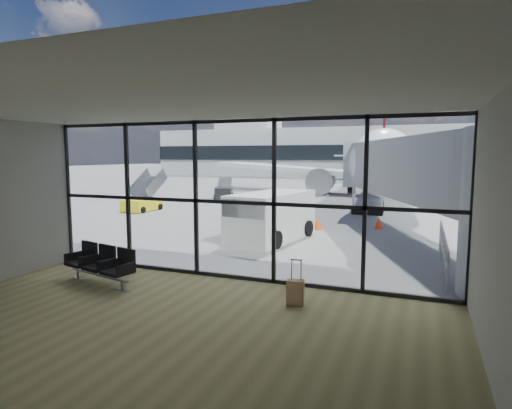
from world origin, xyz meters
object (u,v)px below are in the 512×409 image
Objects in this scene: seating_row at (102,263)px; airliner at (383,161)px; mobile_stairs at (143,203)px; suitcase at (295,292)px; belt_loader at (224,192)px; service_van at (270,216)px.

airliner reaches higher than seating_row.
mobile_stairs is (-13.04, -19.38, -2.53)m from airliner.
suitcase is at bearing -93.29° from airliner.
belt_loader is 8.82m from mobile_stairs.
mobile_stairs is (-1.58, -8.68, -0.05)m from belt_loader.
belt_loader is at bearing 112.13° from suitcase.
service_van is at bearing -99.99° from airliner.
seating_row is 33.27m from airliner.
airliner is (-0.91, 32.67, 2.72)m from suitcase.
seating_row is at bearing -102.72° from airliner.
airliner is 10.16× the size of belt_loader.
belt_loader is at bearing 131.35° from service_van.
seating_row is 0.62× the size of belt_loader.
seating_row is 0.50× the size of service_van.
airliner is 12.81× the size of mobile_stairs.
mobile_stairs is at bearing 160.08° from service_van.
airliner reaches higher than mobile_stairs.
airliner is 25.61m from service_van.
airliner is at bearing 21.45° from belt_loader.
mobile_stairs reaches higher than service_van.
seating_row is at bearing -57.30° from mobile_stairs.
seating_row is at bearing -94.19° from belt_loader.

